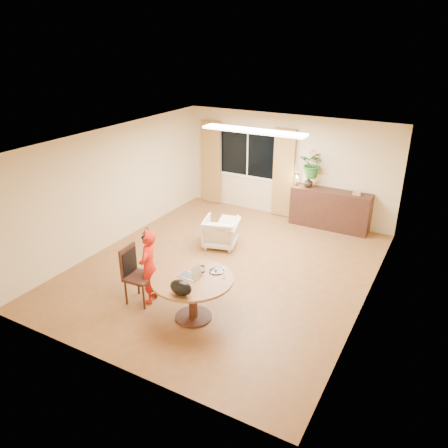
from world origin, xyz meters
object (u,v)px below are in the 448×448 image
object	(u,v)px
armchair	(220,232)
sideboard	(330,209)
dining_table	(193,287)
dining_chair	(140,276)
child	(149,267)

from	to	relation	value
armchair	sideboard	world-z (taller)	sideboard
dining_table	armchair	world-z (taller)	dining_table
dining_chair	armchair	xyz separation A→B (m)	(0.13, 2.62, -0.19)
dining_table	child	bearing A→B (deg)	175.33
dining_table	dining_chair	distance (m)	1.07
armchair	sideboard	size ratio (longest dim) A/B	0.38
dining_table	sideboard	xyz separation A→B (m)	(0.89, 4.74, -0.12)
child	armchair	distance (m)	2.53
dining_table	dining_chair	xyz separation A→B (m)	(-1.07, -0.03, -0.08)
dining_chair	sideboard	xyz separation A→B (m)	(1.96, 4.77, -0.04)
child	armchair	world-z (taller)	child
dining_chair	child	bearing A→B (deg)	35.36
dining_chair	armchair	distance (m)	2.63
dining_table	sideboard	bearing A→B (deg)	79.35
child	armchair	size ratio (longest dim) A/B	1.87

